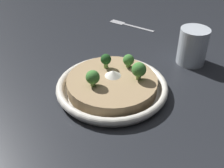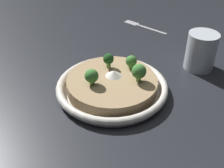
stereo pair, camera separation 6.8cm
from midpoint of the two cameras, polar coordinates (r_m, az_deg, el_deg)
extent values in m
plane|color=#23262B|center=(0.70, 2.81, -1.65)|extent=(6.00, 6.00, 0.00)
cylinder|color=silver|center=(0.69, 2.81, -1.39)|extent=(0.26, 0.26, 0.01)
torus|color=silver|center=(0.69, 2.85, -0.52)|extent=(0.27, 0.27, 0.02)
cylinder|color=tan|center=(0.68, 2.86, -0.10)|extent=(0.22, 0.22, 0.03)
cone|color=white|center=(0.68, 3.52, 2.04)|extent=(0.04, 0.04, 0.01)
cylinder|color=#759E4C|center=(0.71, 2.02, 3.99)|extent=(0.01, 0.01, 0.02)
sphere|color=#1E4C1E|center=(0.71, 2.05, 5.04)|extent=(0.03, 0.03, 0.03)
cylinder|color=#84A856|center=(0.67, 8.34, 1.25)|extent=(0.02, 0.02, 0.02)
sphere|color=#428438|center=(0.66, 8.47, 2.47)|extent=(0.04, 0.04, 0.04)
cylinder|color=#668E47|center=(0.72, 6.62, 3.68)|extent=(0.02, 0.02, 0.01)
sphere|color=#428438|center=(0.71, 6.69, 4.57)|extent=(0.03, 0.03, 0.03)
cylinder|color=#759E4C|center=(0.65, -1.14, 0.49)|extent=(0.02, 0.02, 0.02)
sphere|color=#428438|center=(0.64, -1.15, 1.56)|extent=(0.03, 0.03, 0.03)
cylinder|color=silver|center=(0.81, 19.97, 6.23)|extent=(0.08, 0.08, 0.10)
cube|color=#B7B7BC|center=(1.03, 9.94, 10.89)|extent=(0.06, 0.12, 0.00)
cube|color=#B7B7BC|center=(1.07, 5.85, 12.25)|extent=(0.05, 0.06, 0.00)
camera|label=1|loc=(0.03, -87.14, 2.03)|focal=45.00mm
camera|label=2|loc=(0.03, 92.86, -2.03)|focal=45.00mm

